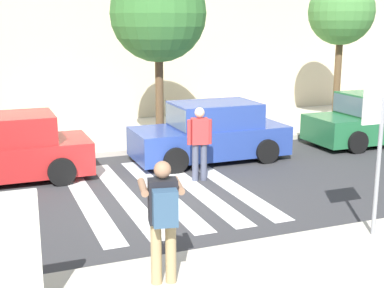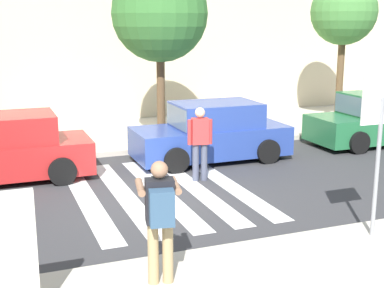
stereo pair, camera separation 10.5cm
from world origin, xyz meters
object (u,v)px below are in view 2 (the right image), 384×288
(stop_sign, at_px, (380,121))
(parked_car_green, at_px, (377,120))
(parked_car_red, at_px, (2,150))
(street_tree_east, at_px, (344,13))
(street_tree_center, at_px, (160,14))
(pedestrian_crossing, at_px, (200,140))
(photographer_with_backpack, at_px, (160,212))
(parked_car_blue, at_px, (212,133))

(stop_sign, xyz_separation_m, parked_car_green, (5.08, 6.03, -1.35))
(stop_sign, relative_size, parked_car_red, 0.65)
(stop_sign, distance_m, street_tree_east, 10.61)
(street_tree_center, bearing_deg, pedestrian_crossing, -93.77)
(photographer_with_backpack, bearing_deg, street_tree_east, 43.95)
(stop_sign, bearing_deg, street_tree_east, 57.20)
(parked_car_red, height_order, parked_car_green, same)
(photographer_with_backpack, xyz_separation_m, street_tree_center, (2.70, 8.40, 2.66))
(stop_sign, bearing_deg, photographer_with_backpack, -174.64)
(pedestrian_crossing, xyz_separation_m, street_tree_center, (0.24, 3.67, 2.86))
(parked_car_blue, distance_m, parked_car_green, 5.42)
(stop_sign, xyz_separation_m, street_tree_east, (5.66, 8.78, 1.84))
(pedestrian_crossing, bearing_deg, photographer_with_backpack, -117.54)
(parked_car_green, distance_m, street_tree_center, 7.22)
(stop_sign, xyz_separation_m, parked_car_blue, (-0.35, 6.03, -1.35))
(stop_sign, relative_size, street_tree_center, 0.52)
(stop_sign, distance_m, street_tree_center, 8.30)
(photographer_with_backpack, bearing_deg, parked_car_green, 35.66)
(stop_sign, bearing_deg, parked_car_green, 49.89)
(photographer_with_backpack, distance_m, pedestrian_crossing, 5.33)
(stop_sign, distance_m, photographer_with_backpack, 3.95)
(stop_sign, height_order, parked_car_red, stop_sign)
(parked_car_blue, bearing_deg, photographer_with_backpack, -118.55)
(pedestrian_crossing, bearing_deg, street_tree_east, 32.18)
(parked_car_blue, bearing_deg, street_tree_east, 24.64)
(stop_sign, bearing_deg, parked_car_red, 133.05)
(parked_car_green, bearing_deg, parked_car_red, -180.00)
(parked_car_blue, bearing_deg, street_tree_center, 110.88)
(stop_sign, height_order, pedestrian_crossing, stop_sign)
(parked_car_blue, relative_size, street_tree_east, 0.83)
(photographer_with_backpack, relative_size, pedestrian_crossing, 1.00)
(photographer_with_backpack, xyz_separation_m, parked_car_red, (-1.81, 6.38, -0.44))
(parked_car_blue, relative_size, street_tree_center, 0.81)
(pedestrian_crossing, bearing_deg, parked_car_blue, 58.68)
(photographer_with_backpack, height_order, parked_car_blue, photographer_with_backpack)
(pedestrian_crossing, distance_m, street_tree_east, 8.80)
(parked_car_green, bearing_deg, pedestrian_crossing, -165.53)
(parked_car_blue, height_order, parked_car_green, same)
(street_tree_center, distance_m, street_tree_east, 6.82)
(parked_car_green, relative_size, street_tree_east, 0.83)
(stop_sign, distance_m, pedestrian_crossing, 4.70)
(pedestrian_crossing, bearing_deg, stop_sign, -72.70)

